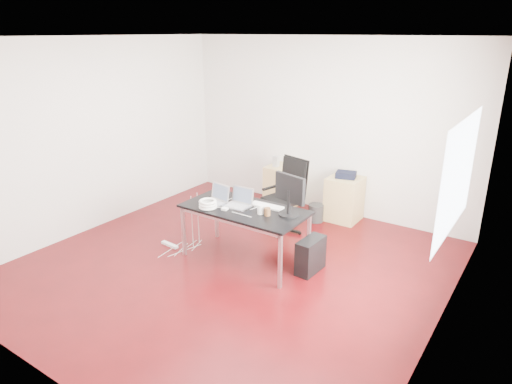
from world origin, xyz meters
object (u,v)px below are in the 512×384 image
Objects in this scene: filing_cabinet_right at (344,199)px; pc_tower at (311,255)px; filing_cabinet_left at (283,186)px; desk at (245,212)px; office_chair at (287,192)px.

pc_tower is (0.34, -1.79, -0.13)m from filing_cabinet_right.
filing_cabinet_left is at bearing 180.00° from filing_cabinet_right.
desk is 2.29× the size of filing_cabinet_right.
office_chair is 1.54× the size of filing_cabinet_left.
pc_tower is at bearing -50.39° from filing_cabinet_left.
filing_cabinet_right is at bearing 70.96° from office_chair.
filing_cabinet_right is (1.13, 0.00, 0.00)m from filing_cabinet_left.
filing_cabinet_left is at bearing 107.27° from desk.
pc_tower is (1.48, -1.79, -0.13)m from filing_cabinet_left.
filing_cabinet_left reaches higher than pc_tower.
office_chair is 1.36m from pc_tower.
filing_cabinet_right reaches higher than pc_tower.
filing_cabinet_left is 1.13m from filing_cabinet_right.
office_chair is at bearing -123.73° from filing_cabinet_right.
filing_cabinet_left is 2.32m from pc_tower.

